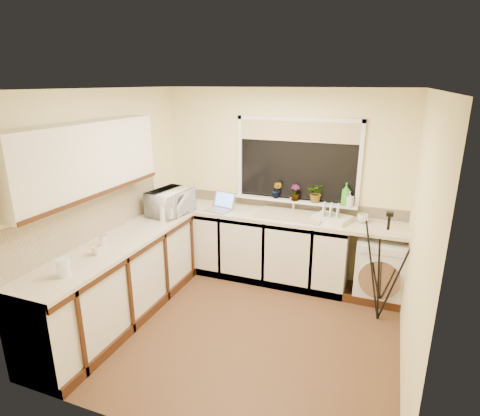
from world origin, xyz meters
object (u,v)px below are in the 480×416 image
Objects in this scene: kettle at (165,213)px; plant_b at (277,190)px; cup_back at (363,218)px; tripod at (383,268)px; plant_d at (316,193)px; soap_bottle_clear at (349,199)px; plant_c at (295,193)px; dish_rack at (332,218)px; washing_machine at (381,268)px; cup_left at (96,251)px; steel_jar at (103,241)px; glass_jug at (63,267)px; soap_bottle_green at (346,194)px; microwave at (170,202)px; laptop at (221,205)px.

kettle is 0.82× the size of plant_b.
tripod is at bearing -64.02° from cup_back.
soap_bottle_clear is (0.41, -0.03, -0.03)m from plant_d.
soap_bottle_clear is at bearing -0.12° from plant_c.
kettle is 2.03m from dish_rack.
washing_machine is 8.36× the size of cup_left.
steel_jar is 2.89m from soap_bottle_clear.
kettle is 1.66m from plant_c.
glass_jug reaches higher than dish_rack.
cup_back is (1.11, -0.14, -0.21)m from plant_b.
washing_machine is at bearing 75.40° from tripod.
kettle is 1.37× the size of cup_back.
washing_machine is at bearing 30.48° from steel_jar.
plant_b is at bearing 134.95° from tripod.
dish_rack is 0.35m from soap_bottle_green.
steel_jar is 1.16m from microwave.
microwave is 4.25× the size of cup_back.
glass_jug is 3.25m from soap_bottle_green.
steel_jar is at bearing -145.11° from cup_back.
soap_bottle_green is at bearing -64.31° from microwave.
plant_c is at bearing 32.79° from kettle.
tripod is (2.08, -0.45, -0.34)m from laptop.
glass_jug is at bearing -79.21° from steel_jar.
soap_bottle_clear reaches higher than cup_back.
glass_jug is 1.22× the size of cup_back.
washing_machine is at bearing 15.37° from dish_rack.
plant_d is (-0.86, 0.25, 0.78)m from washing_machine.
steel_jar is at bearing 100.79° from glass_jug.
soap_bottle_green reaches higher than plant_c.
microwave reaches higher than cup_left.
kettle reaches higher than cup_left.
plant_d is at bearing 122.77° from tripod.
glass_jug is (-0.06, -1.58, -0.01)m from kettle.
soap_bottle_green is (1.56, 0.28, 0.23)m from laptop.
tripod is (0.02, -0.49, 0.23)m from washing_machine.
laptop is 1.67m from steel_jar.
cup_left is at bearing -118.80° from dish_rack.
soap_bottle_green reaches higher than plant_b.
plant_b is 0.78× the size of soap_bottle_green.
kettle is (-0.46, -0.63, 0.03)m from laptop.
microwave is at bearing -158.27° from plant_d.
tripod is 4.36× the size of soap_bottle_green.
microwave reaches higher than cup_back.
laptop is 0.78m from kettle.
washing_machine is 2.67m from kettle.
microwave is at bearing -162.84° from soap_bottle_clear.
tripod is 1.06m from soap_bottle_green.
cup_left is at bearing -126.31° from plant_c.
soap_bottle_green is (-0.50, 0.23, 0.80)m from washing_machine.
plant_b is at bearing 64.47° from glass_jug.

